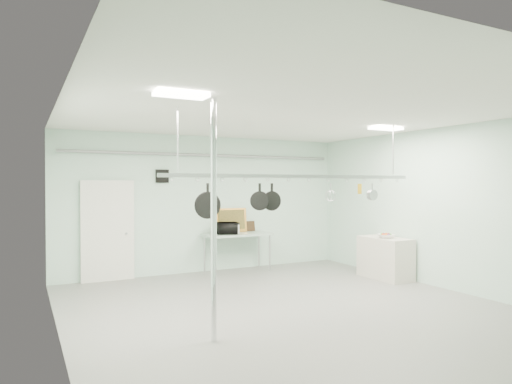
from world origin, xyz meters
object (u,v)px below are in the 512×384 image
prep_table (237,236)px  skillet_left (208,201)px  skillet_mid (260,196)px  microwave (227,228)px  coffee_canister (236,229)px  fruit_bowl (386,236)px  pot_rack (299,175)px  chrome_pole (214,220)px  skillet_right (272,196)px  side_cabinet (385,258)px

prep_table → skillet_left: (-2.03, -3.30, 0.98)m
skillet_mid → microwave: bearing=102.2°
prep_table → coffee_canister: 0.18m
fruit_bowl → skillet_left: 4.69m
prep_table → skillet_mid: size_ratio=3.85×
coffee_canister → skillet_mid: bearing=-108.7°
skillet_left → prep_table: bearing=63.6°
pot_rack → microwave: (0.12, 3.27, -1.19)m
chrome_pole → skillet_left: bearing=73.5°
skillet_right → fruit_bowl: bearing=24.8°
chrome_pole → coffee_canister: (2.28, 4.23, -0.59)m
chrome_pole → skillet_mid: (1.16, 0.90, 0.28)m
pot_rack → microwave: size_ratio=9.64×
microwave → skillet_left: skillet_left is taller
side_cabinet → skillet_mid: skillet_mid is taller
microwave → fruit_bowl: bearing=162.6°
coffee_canister → skillet_right: skillet_right is taller
skillet_right → chrome_pole: bearing=-138.4°
prep_table → coffee_canister: size_ratio=7.63×
microwave → coffee_canister: microwave is taller
fruit_bowl → skillet_right: (-3.39, -1.00, 0.93)m
prep_table → skillet_left: 4.00m
chrome_pole → fruit_bowl: chrome_pole is taller
coffee_canister → skillet_right: 3.55m
prep_table → fruit_bowl: fruit_bowl is taller
prep_table → pot_rack: (-0.40, -3.30, 1.40)m
coffee_canister → fruit_bowl: 3.41m
microwave → skillet_left: (-1.75, -3.27, 0.77)m
coffee_canister → chrome_pole: bearing=-118.4°
skillet_left → skillet_right: (1.11, 0.00, 0.06)m
microwave → side_cabinet: bearing=164.7°
chrome_pole → fruit_bowl: bearing=21.7°
side_cabinet → coffee_canister: 3.44m
skillet_mid → skillet_right: bearing=27.0°
chrome_pole → skillet_right: size_ratio=7.63×
prep_table → fruit_bowl: 3.38m
microwave → fruit_bowl: (2.75, -2.28, -0.10)m
coffee_canister → microwave: bearing=-168.2°
microwave → skillet_left: bearing=84.0°
skillet_right → pot_rack: bearing=8.5°
coffee_canister → skillet_left: 3.97m
skillet_mid → side_cabinet: bearing=43.6°
side_cabinet → skillet_left: (-4.58, -1.10, 1.37)m
coffee_canister → skillet_mid: (-1.12, -3.33, 0.87)m
chrome_pole → skillet_left: 0.96m
chrome_pole → microwave: chrome_pole is taller
chrome_pole → side_cabinet: size_ratio=2.67×
microwave → skillet_right: skillet_right is taller
chrome_pole → skillet_mid: size_ratio=7.70×
microwave → coffee_canister: bearing=-146.1°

